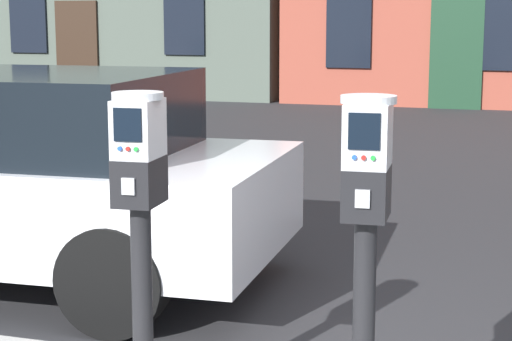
% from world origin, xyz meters
% --- Properties ---
extents(parking_meter_near_kerb, '(0.23, 0.26, 1.34)m').
position_xyz_m(parking_meter_near_kerb, '(-0.28, -0.26, 1.06)').
color(parking_meter_near_kerb, black).
rests_on(parking_meter_near_kerb, sidewalk_slab).
extents(parking_meter_twin_adjacent, '(0.23, 0.26, 1.35)m').
position_xyz_m(parking_meter_twin_adjacent, '(0.69, -0.26, 1.07)').
color(parking_meter_twin_adjacent, black).
rests_on(parking_meter_twin_adjacent, sidewalk_slab).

